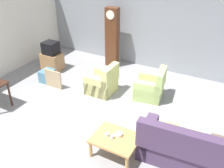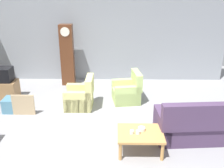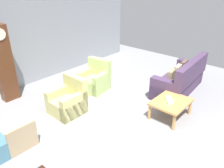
% 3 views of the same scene
% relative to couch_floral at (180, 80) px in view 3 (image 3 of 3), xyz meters
% --- Properties ---
extents(ground_plane, '(10.40, 10.40, 0.00)m').
position_rel_couch_floral_xyz_m(ground_plane, '(-2.34, 0.38, -0.36)').
color(ground_plane, gray).
extents(garage_door_wall, '(8.40, 0.16, 3.20)m').
position_rel_couch_floral_xyz_m(garage_door_wall, '(-2.34, 3.98, 1.24)').
color(garage_door_wall, gray).
rests_on(garage_door_wall, ground_plane).
extents(couch_floral, '(2.16, 1.03, 1.04)m').
position_rel_couch_floral_xyz_m(couch_floral, '(0.00, 0.00, 0.00)').
color(couch_floral, '#4C3856').
rests_on(couch_floral, ground_plane).
extents(armchair_olive_near, '(0.79, 0.76, 0.92)m').
position_rel_couch_floral_xyz_m(armchair_olive_near, '(-2.99, 1.59, -0.05)').
color(armchair_olive_near, '#CCC67A').
rests_on(armchair_olive_near, ground_plane).
extents(armchair_olive_far, '(0.90, 0.87, 0.92)m').
position_rel_couch_floral_xyz_m(armchair_olive_far, '(-1.63, 2.02, -0.05)').
color(armchair_olive_far, '#B9D579').
rests_on(armchair_olive_far, ground_plane).
extents(coffee_table_wood, '(0.96, 0.76, 0.44)m').
position_rel_couch_floral_xyz_m(coffee_table_wood, '(-1.47, -0.46, 0.02)').
color(coffee_table_wood, tan).
rests_on(coffee_table_wood, ground_plane).
extents(grandfather_clock, '(0.44, 0.30, 2.09)m').
position_rel_couch_floral_xyz_m(grandfather_clock, '(-3.65, 3.40, 0.70)').
color(grandfather_clock, '#562D19').
rests_on(grandfather_clock, ground_plane).
extents(framed_picture_leaning, '(0.60, 0.05, 0.58)m').
position_rel_couch_floral_xyz_m(framed_picture_leaning, '(-4.48, 1.11, -0.07)').
color(framed_picture_leaning, tan).
rests_on(framed_picture_leaning, ground_plane).
extents(cup_white_porcelain, '(0.08, 0.08, 0.08)m').
position_rel_couch_floral_xyz_m(cup_white_porcelain, '(-1.65, -0.51, 0.13)').
color(cup_white_porcelain, white).
rests_on(cup_white_porcelain, coffee_table_wood).
extents(cup_blue_rimmed, '(0.09, 0.09, 0.08)m').
position_rel_couch_floral_xyz_m(cup_blue_rimmed, '(-1.52, -0.51, 0.13)').
color(cup_blue_rimmed, silver).
rests_on(cup_blue_rimmed, coffee_table_wood).
extents(bowl_white_stacked, '(0.15, 0.15, 0.07)m').
position_rel_couch_floral_xyz_m(bowl_white_stacked, '(-1.43, -0.37, 0.12)').
color(bowl_white_stacked, white).
rests_on(bowl_white_stacked, coffee_table_wood).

